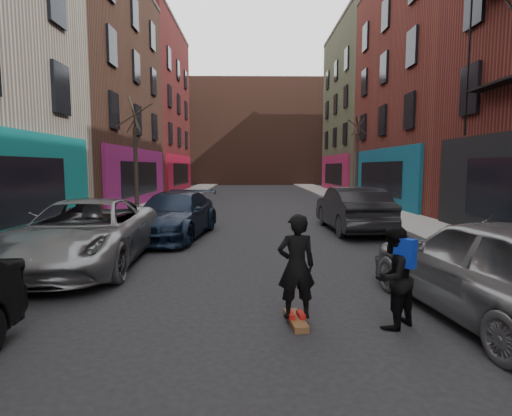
{
  "coord_description": "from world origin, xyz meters",
  "views": [
    {
      "loc": [
        -0.55,
        -1.63,
        2.41
      ],
      "look_at": [
        -0.46,
        6.15,
        1.6
      ],
      "focal_mm": 28.0,
      "sensor_mm": 36.0,
      "label": 1
    }
  ],
  "objects_px": {
    "parked_left_end": "(174,215)",
    "parked_right_end": "(352,209)",
    "skateboarder": "(296,266)",
    "skateboard": "(296,320)",
    "tree_right_far": "(357,149)",
    "parked_left_far": "(86,233)",
    "pedestrian": "(393,277)",
    "parked_right_far": "(493,268)",
    "tree_left_far": "(135,147)"
  },
  "relations": [
    {
      "from": "parked_left_end",
      "to": "parked_right_end",
      "type": "bearing_deg",
      "value": 17.61
    },
    {
      "from": "parked_right_end",
      "to": "skateboarder",
      "type": "distance_m",
      "value": 9.36
    },
    {
      "from": "parked_right_end",
      "to": "skateboard",
      "type": "relative_size",
      "value": 6.3
    },
    {
      "from": "tree_right_far",
      "to": "parked_left_end",
      "type": "height_order",
      "value": "tree_right_far"
    },
    {
      "from": "parked_left_far",
      "to": "pedestrian",
      "type": "height_order",
      "value": "parked_left_far"
    },
    {
      "from": "parked_left_far",
      "to": "parked_right_far",
      "type": "height_order",
      "value": "parked_right_far"
    },
    {
      "from": "parked_left_far",
      "to": "parked_right_end",
      "type": "distance_m",
      "value": 9.33
    },
    {
      "from": "skateboarder",
      "to": "skateboard",
      "type": "bearing_deg",
      "value": 172.66
    },
    {
      "from": "tree_right_far",
      "to": "pedestrian",
      "type": "relative_size",
      "value": 4.46
    },
    {
      "from": "skateboard",
      "to": "pedestrian",
      "type": "relative_size",
      "value": 0.52
    },
    {
      "from": "tree_right_far",
      "to": "pedestrian",
      "type": "height_order",
      "value": "tree_right_far"
    },
    {
      "from": "parked_left_far",
      "to": "parked_left_end",
      "type": "bearing_deg",
      "value": 67.33
    },
    {
      "from": "skateboarder",
      "to": "pedestrian",
      "type": "distance_m",
      "value": 1.44
    },
    {
      "from": "parked_right_far",
      "to": "pedestrian",
      "type": "xyz_separation_m",
      "value": [
        -1.64,
        -0.25,
        -0.07
      ]
    },
    {
      "from": "tree_right_far",
      "to": "pedestrian",
      "type": "distance_m",
      "value": 20.58
    },
    {
      "from": "parked_left_end",
      "to": "pedestrian",
      "type": "distance_m",
      "value": 9.11
    },
    {
      "from": "parked_right_far",
      "to": "skateboarder",
      "type": "height_order",
      "value": "skateboarder"
    },
    {
      "from": "parked_left_end",
      "to": "parked_right_far",
      "type": "xyz_separation_m",
      "value": [
        6.4,
        -7.52,
        0.07
      ]
    },
    {
      "from": "skateboard",
      "to": "parked_left_end",
      "type": "bearing_deg",
      "value": 106.26
    },
    {
      "from": "parked_left_end",
      "to": "skateboarder",
      "type": "distance_m",
      "value": 8.31
    },
    {
      "from": "tree_right_far",
      "to": "skateboarder",
      "type": "xyz_separation_m",
      "value": [
        -6.07,
        -19.7,
        -2.63
      ]
    },
    {
      "from": "tree_left_far",
      "to": "tree_right_far",
      "type": "bearing_deg",
      "value": 25.82
    },
    {
      "from": "pedestrian",
      "to": "skateboard",
      "type": "bearing_deg",
      "value": -43.57
    },
    {
      "from": "tree_left_far",
      "to": "parked_right_end",
      "type": "xyz_separation_m",
      "value": [
        9.4,
        -4.86,
        -2.55
      ]
    },
    {
      "from": "tree_left_far",
      "to": "skateboard",
      "type": "bearing_deg",
      "value": -65.22
    },
    {
      "from": "parked_left_end",
      "to": "parked_right_far",
      "type": "distance_m",
      "value": 9.87
    },
    {
      "from": "skateboard",
      "to": "skateboarder",
      "type": "distance_m",
      "value": 0.85
    },
    {
      "from": "parked_left_end",
      "to": "parked_right_far",
      "type": "relative_size",
      "value": 1.08
    },
    {
      "from": "tree_right_far",
      "to": "parked_left_end",
      "type": "xyz_separation_m",
      "value": [
        -9.4,
        -12.09,
        -2.76
      ]
    },
    {
      "from": "tree_left_far",
      "to": "skateboard",
      "type": "relative_size",
      "value": 8.12
    },
    {
      "from": "parked_left_end",
      "to": "skateboard",
      "type": "relative_size",
      "value": 6.64
    },
    {
      "from": "tree_right_far",
      "to": "parked_left_far",
      "type": "xyz_separation_m",
      "value": [
        -10.8,
        -15.98,
        -2.72
      ]
    },
    {
      "from": "parked_right_end",
      "to": "pedestrian",
      "type": "xyz_separation_m",
      "value": [
        -1.64,
        -9.0,
        -0.06
      ]
    },
    {
      "from": "parked_left_end",
      "to": "skateboarder",
      "type": "relative_size",
      "value": 3.31
    },
    {
      "from": "parked_left_end",
      "to": "skateboarder",
      "type": "xyz_separation_m",
      "value": [
        3.33,
        -7.62,
        0.13
      ]
    },
    {
      "from": "tree_left_far",
      "to": "parked_right_end",
      "type": "height_order",
      "value": "tree_left_far"
    },
    {
      "from": "parked_right_end",
      "to": "pedestrian",
      "type": "distance_m",
      "value": 9.14
    },
    {
      "from": "skateboard",
      "to": "tree_left_far",
      "type": "bearing_deg",
      "value": 107.45
    },
    {
      "from": "skateboarder",
      "to": "parked_right_far",
      "type": "bearing_deg",
      "value": 174.46
    },
    {
      "from": "parked_left_far",
      "to": "parked_right_end",
      "type": "height_order",
      "value": "parked_right_end"
    },
    {
      "from": "tree_right_far",
      "to": "parked_right_far",
      "type": "distance_m",
      "value": 20.02
    },
    {
      "from": "parked_left_far",
      "to": "skateboard",
      "type": "bearing_deg",
      "value": -41.13
    },
    {
      "from": "parked_right_end",
      "to": "pedestrian",
      "type": "bearing_deg",
      "value": 77.89
    },
    {
      "from": "skateboard",
      "to": "parked_right_end",
      "type": "bearing_deg",
      "value": 63.51
    },
    {
      "from": "parked_left_end",
      "to": "parked_right_far",
      "type": "bearing_deg",
      "value": -42.85
    },
    {
      "from": "parked_left_far",
      "to": "parked_right_end",
      "type": "relative_size",
      "value": 1.15
    },
    {
      "from": "tree_left_far",
      "to": "tree_right_far",
      "type": "height_order",
      "value": "tree_right_far"
    },
    {
      "from": "pedestrian",
      "to": "tree_left_far",
      "type": "bearing_deg",
      "value": -98.3
    },
    {
      "from": "parked_left_end",
      "to": "skateboard",
      "type": "distance_m",
      "value": 8.34
    },
    {
      "from": "parked_right_end",
      "to": "skateboard",
      "type": "bearing_deg",
      "value": 69.09
    }
  ]
}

